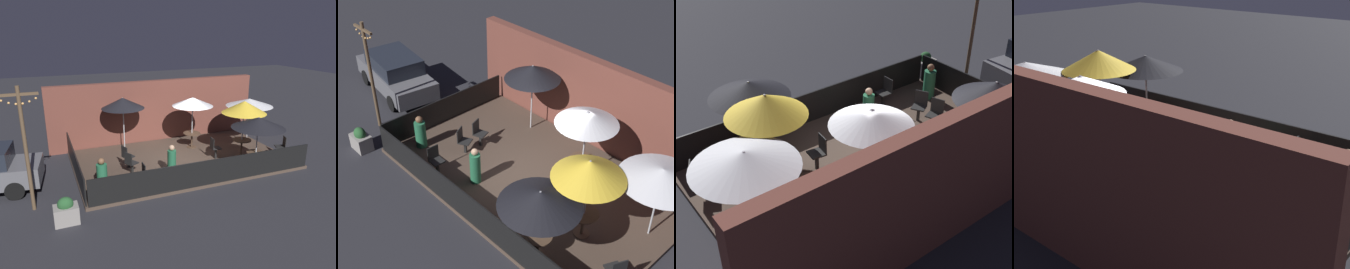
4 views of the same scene
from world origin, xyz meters
TOP-DOWN VIEW (x-y plane):
  - ground_plane at (0.00, 0.00)m, footprint 60.00×60.00m
  - patio_deck at (0.00, 0.00)m, footprint 9.00×5.43m
  - building_wall at (0.00, 2.94)m, footprint 10.60×0.36m
  - fence_front at (0.00, -2.67)m, footprint 8.80×0.05m
  - fence_side_left at (-4.45, 0.00)m, footprint 0.05×5.23m
  - patio_umbrella_0 at (1.05, 1.08)m, footprint 1.88×1.88m
  - patio_umbrella_1 at (2.60, -0.73)m, footprint 1.91×1.91m
  - patio_umbrella_2 at (2.30, -2.15)m, footprint 2.08×2.08m
  - patio_umbrella_3 at (-1.99, 1.95)m, footprint 1.94×1.94m
  - patio_umbrella_4 at (3.83, 0.61)m, footprint 2.21×2.21m
  - dining_table_0 at (1.05, 1.08)m, footprint 0.80×0.80m
  - dining_table_1 at (2.60, -0.73)m, footprint 0.81×0.81m
  - dining_table_2 at (2.30, -2.15)m, footprint 0.73×0.73m
  - patio_chair_0 at (-2.43, -0.12)m, footprint 0.51×0.51m
  - patio_chair_1 at (4.19, -1.45)m, footprint 0.53×0.53m
  - patio_chair_2 at (1.33, -0.57)m, footprint 0.45×0.45m
  - patio_chair_3 at (-2.46, -0.77)m, footprint 0.54×0.54m
  - patio_chair_4 at (-2.22, -2.05)m, footprint 0.41×0.41m
  - patron_0 at (-3.72, -1.59)m, footprint 0.52×0.52m
  - patron_1 at (-1.02, -1.43)m, footprint 0.36×0.36m
  - planter_box at (-5.10, -3.11)m, footprint 0.72×0.50m
  - light_post at (-6.00, -1.91)m, footprint 1.10×0.12m

SIDE VIEW (x-z plane):
  - ground_plane at x=0.00m, z-range 0.00..0.00m
  - patio_deck at x=0.00m, z-range 0.00..0.12m
  - planter_box at x=-5.10m, z-range -0.05..0.80m
  - fence_front at x=0.00m, z-range 0.12..1.07m
  - fence_side_left at x=-4.45m, z-range 0.12..1.07m
  - patio_chair_3 at x=-2.46m, z-range 0.16..1.07m
  - patio_chair_1 at x=4.19m, z-range 0.16..1.08m
  - patio_chair_4 at x=-2.22m, z-range 0.16..1.08m
  - patio_chair_0 at x=-2.43m, z-range 0.17..1.11m
  - patio_chair_2 at x=1.33m, z-range 0.17..1.11m
  - patron_0 at x=-3.72m, z-range 0.06..1.23m
  - dining_table_2 at x=2.30m, z-range 0.32..1.03m
  - patron_1 at x=-1.02m, z-range 0.06..1.29m
  - dining_table_0 at x=1.05m, z-range 0.32..1.04m
  - dining_table_1 at x=2.60m, z-range 0.34..1.10m
  - building_wall at x=0.00m, z-range 0.00..3.10m
  - patio_umbrella_2 at x=2.30m, z-range 0.98..3.14m
  - patio_umbrella_4 at x=3.83m, z-range 1.05..3.28m
  - light_post at x=-6.00m, z-range 0.23..4.21m
  - patio_umbrella_0 at x=1.05m, z-range 1.12..3.53m
  - patio_umbrella_1 at x=2.60m, z-range 1.10..3.58m
  - patio_umbrella_3 at x=-1.99m, z-range 1.11..3.57m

